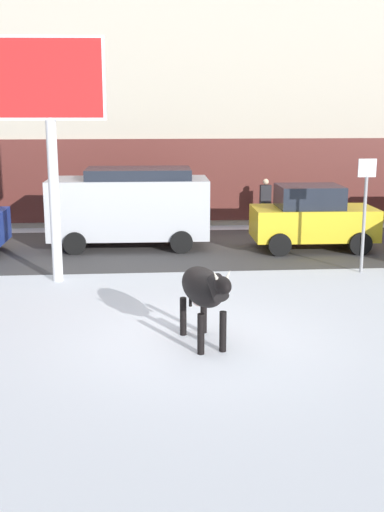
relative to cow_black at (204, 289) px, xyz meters
name	(u,v)px	position (x,y,z in m)	size (l,w,h in m)	color
ground_plane	(201,346)	(-0.05, -0.08, -0.99)	(120.00, 120.00, 0.00)	white
road_strip	(175,248)	(-0.05, 7.85, -0.99)	(60.00, 5.60, 0.01)	#423F3F
building_facade	(164,40)	(-0.05, 14.53, 5.49)	(44.00, 6.10, 13.00)	#BCB29E
cow_black	(204,289)	(0.00, 0.00, 0.00)	(0.91, 1.94, 1.54)	black
billboard	(49,94)	(-3.04, 4.48, 3.32)	(2.53, 0.34, 5.56)	silver
car_silver_van	(130,205)	(-1.36, 8.21, 0.25)	(4.64, 2.20, 2.32)	#B7BABF
car_yellow_hatchback	(312,218)	(3.90, 7.49, -0.07)	(3.54, 1.98, 1.86)	gold
pedestrian_near_billboard	(265,204)	(3.11, 10.55, -0.11)	(0.36, 0.24, 1.73)	#282833
street_sign	(365,206)	(4.42, 4.69, 0.68)	(0.44, 0.08, 2.82)	gray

